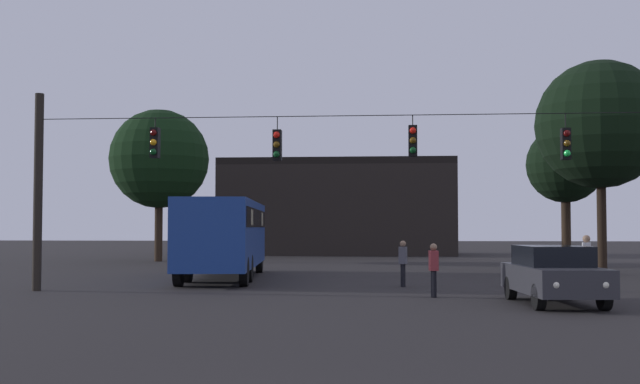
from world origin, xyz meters
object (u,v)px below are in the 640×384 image
at_px(car_near_right, 554,274).
at_px(tree_left_silhouette, 565,165).
at_px(pedestrian_crossing_left, 434,267).
at_px(tree_behind_building, 600,125).
at_px(pedestrian_crossing_right, 403,261).
at_px(city_bus, 225,231).
at_px(pedestrian_crossing_center, 587,259).
at_px(tree_right_far, 159,159).

height_order(car_near_right, tree_left_silhouette, tree_left_silhouette).
relative_size(pedestrian_crossing_left, tree_left_silhouette, 0.22).
bearing_deg(pedestrian_crossing_left, tree_behind_building, 55.29).
xyz_separation_m(car_near_right, pedestrian_crossing_right, (-3.75, 5.78, 0.07)).
xyz_separation_m(city_bus, tree_behind_building, (15.43, 3.57, 4.50)).
height_order(pedestrian_crossing_center, pedestrian_crossing_right, pedestrian_crossing_center).
xyz_separation_m(car_near_right, tree_behind_building, (4.81, 13.07, 5.57)).
bearing_deg(tree_behind_building, car_near_right, -110.20).
height_order(car_near_right, pedestrian_crossing_right, pedestrian_crossing_right).
relative_size(car_near_right, tree_left_silhouette, 0.62).
height_order(car_near_right, pedestrian_crossing_left, pedestrian_crossing_left).
height_order(city_bus, tree_right_far, tree_right_far).
distance_m(pedestrian_crossing_center, tree_left_silhouette, 15.83).
relative_size(car_near_right, pedestrian_crossing_left, 2.88).
distance_m(pedestrian_crossing_center, tree_right_far, 28.44).
height_order(city_bus, tree_left_silhouette, tree_left_silhouette).
distance_m(pedestrian_crossing_right, tree_behind_building, 12.52).
xyz_separation_m(pedestrian_crossing_right, tree_behind_building, (8.56, 7.30, 5.50)).
height_order(tree_left_silhouette, tree_right_far, tree_right_far).
height_order(pedestrian_crossing_left, tree_behind_building, tree_behind_building).
relative_size(city_bus, pedestrian_crossing_right, 7.20).
relative_size(city_bus, car_near_right, 2.52).
height_order(pedestrian_crossing_center, tree_right_far, tree_right_far).
distance_m(tree_behind_building, tree_right_far, 25.10).
xyz_separation_m(car_near_right, pedestrian_crossing_center, (1.94, 4.32, 0.21)).
bearing_deg(tree_right_far, car_near_right, -54.11).
relative_size(pedestrian_crossing_center, tree_behind_building, 0.19).
xyz_separation_m(city_bus, tree_left_silhouette, (15.39, 9.84, 3.28)).
height_order(pedestrian_crossing_center, tree_behind_building, tree_behind_building).
bearing_deg(car_near_right, tree_left_silhouette, 76.15).
distance_m(pedestrian_crossing_left, tree_left_silhouette, 19.62).
bearing_deg(city_bus, pedestrian_crossing_right, -28.48).
bearing_deg(pedestrian_crossing_right, pedestrian_crossing_left, -78.90).
distance_m(pedestrian_crossing_left, tree_behind_building, 14.74).
relative_size(tree_left_silhouette, tree_behind_building, 0.78).
relative_size(city_bus, tree_right_far, 1.24).
xyz_separation_m(pedestrian_crossing_center, tree_behind_building, (2.87, 8.75, 5.36)).
xyz_separation_m(pedestrian_crossing_center, tree_right_far, (-19.56, 20.02, 5.04)).
bearing_deg(pedestrian_crossing_right, tree_left_silhouette, 57.87).
xyz_separation_m(city_bus, pedestrian_crossing_right, (6.87, -3.73, -1.00)).
height_order(tree_left_silhouette, tree_behind_building, tree_behind_building).
bearing_deg(pedestrian_crossing_left, pedestrian_crossing_center, 26.89).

